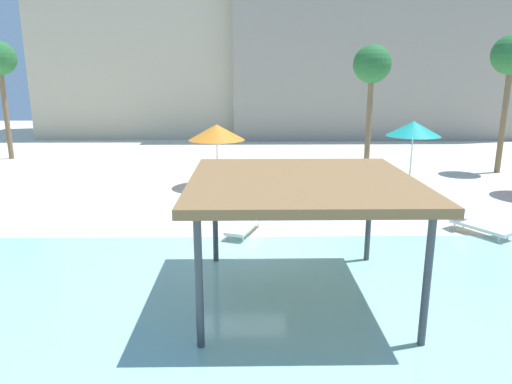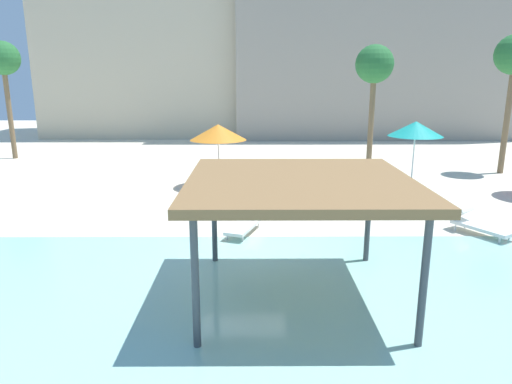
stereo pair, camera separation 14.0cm
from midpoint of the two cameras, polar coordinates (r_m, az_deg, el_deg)
name	(u,v)px [view 1 (the left image)]	position (r m, az deg, el deg)	size (l,w,h in m)	color
ground_plane	(243,257)	(12.52, -1.94, -8.03)	(80.00, 80.00, 0.00)	beige
lagoon_water	(239,381)	(7.90, -2.62, -22.37)	(44.00, 13.50, 0.04)	#99D1C6
shade_pavilion	(302,185)	(9.60, 5.32, 0.83)	(4.65, 4.65, 2.67)	#42474C
beach_umbrella_teal_1	(414,129)	(21.27, 18.74, 7.43)	(2.34, 2.34, 2.85)	silver
beach_umbrella_orange_2	(217,132)	(19.99, -5.09, 7.38)	(2.44, 2.44, 2.74)	silver
lounge_chair_2	(272,189)	(18.49, 1.72, 0.37)	(1.50, 1.93, 0.74)	white
lounge_chair_3	(476,223)	(15.69, 25.33, -3.52)	(1.50, 1.93, 0.74)	white
lounge_chair_4	(246,222)	(14.28, -1.59, -3.79)	(1.19, 1.99, 0.74)	white
lounge_chair_5	(370,188)	(19.20, 13.76, 0.48)	(1.44, 1.95, 0.74)	white
palm_tree_0	(372,67)	(24.52, 13.99, 14.76)	(1.90, 1.90, 6.28)	brown
palm_tree_2	(511,58)	(25.90, 28.92, 14.27)	(1.90, 1.90, 6.69)	brown
hotel_block_0	(186,33)	(40.67, -8.73, 18.90)	(22.66, 9.28, 16.48)	beige
hotel_block_1	(373,24)	(41.69, 14.20, 19.50)	(22.94, 11.48, 17.89)	#9E9384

